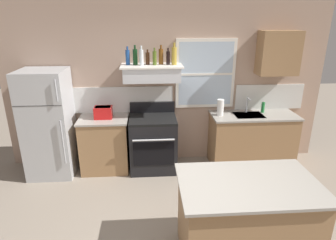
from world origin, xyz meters
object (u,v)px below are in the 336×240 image
Objects in this scene: paper_towel_roll at (220,107)px; dish_soap_bottle at (263,107)px; bottle_clear_tall at (141,57)px; bottle_champagne_gold_foil at (174,56)px; stove_range at (153,143)px; bottle_amber_wine at (161,56)px; bottle_olive_oil_square at (155,58)px; bottle_balsamic_dark at (168,58)px; bottle_blue_liqueur at (128,57)px; toaster at (103,112)px; bottle_brown_stout at (148,58)px; kitchen_island at (245,220)px; bottle_dark_green_wine at (135,57)px; refrigerator at (49,124)px.

paper_towel_roll is 0.77m from dish_soap_bottle.
bottle_champagne_gold_foil is at bearing 4.66° from bottle_clear_tall.
bottle_amber_wine is at bearing 44.81° from stove_range.
bottle_olive_oil_square is 0.31m from bottle_champagne_gold_foil.
bottle_clear_tall reaches higher than bottle_balsamic_dark.
bottle_clear_tall is at bearing -173.80° from bottle_balsamic_dark.
bottle_balsamic_dark is (0.11, -0.04, -0.02)m from bottle_amber_wine.
bottle_olive_oil_square is (0.42, -0.05, -0.01)m from bottle_blue_liqueur.
stove_range is (0.79, -0.04, -0.54)m from toaster.
bottle_balsamic_dark is at bearing -3.46° from bottle_blue_liqueur.
bottle_brown_stout reaches higher than stove_range.
bottle_clear_tall reaches higher than dish_soap_bottle.
bottle_olive_oil_square is at bearing -150.83° from bottle_amber_wine.
bottle_amber_wine is at bearing 109.32° from kitchen_island.
bottle_dark_green_wine is 1.18× the size of bottle_balsamic_dark.
refrigerator is 3.54m from dish_soap_bottle.
bottle_balsamic_dark reaches higher than kitchen_island.
bottle_amber_wine is at bearing 2.92° from bottle_dark_green_wine.
toaster is 0.21× the size of kitchen_island.
refrigerator is at bearing -178.75° from paper_towel_roll.
kitchen_island is (0.76, -2.17, -1.41)m from bottle_amber_wine.
kitchen_island is at bearing -50.41° from toaster.
bottle_blue_liqueur is at bearing 175.98° from paper_towel_roll.
bottle_olive_oil_square is at bearing 9.10° from bottle_clear_tall.
bottle_blue_liqueur is 1.04× the size of paper_towel_roll.
refrigerator is 5.68× the size of bottle_dark_green_wine.
bottle_olive_oil_square is at bearing -176.60° from bottle_balsamic_dark.
toaster is 1.19m from bottle_olive_oil_square.
bottle_amber_wine reaches higher than stove_range.
bottle_clear_tall is 1.14× the size of bottle_olive_oil_square.
bottle_dark_green_wine is 2.30m from dish_soap_bottle.
bottle_olive_oil_square is at bearing 112.22° from kitchen_island.
kitchen_island is (-0.21, -2.06, -0.59)m from paper_towel_roll.
bottle_dark_green_wine reaches higher than refrigerator.
bottle_olive_oil_square reaches higher than toaster.
toaster is 0.96m from bottle_blue_liqueur.
bottle_olive_oil_square is 2.02m from dish_soap_bottle.
dish_soap_bottle is (1.73, -0.01, -0.87)m from bottle_amber_wine.
dish_soap_bottle is at bearing -0.11° from bottle_blue_liqueur.
paper_towel_roll is at bearing 0.01° from toaster.
bottle_dark_green_wine is at bearing 6.16° from refrigerator.
bottle_brown_stout is 0.32m from bottle_balsamic_dark.
kitchen_island is (1.70, -2.06, -0.55)m from toaster.
bottle_clear_tall and bottle_amber_wine have the same top height.
bottle_brown_stout is at bearing 113.81° from stove_range.
stove_range is 1.39m from bottle_olive_oil_square.
bottle_balsamic_dark is 0.76× the size of bottle_champagne_gold_foil.
bottle_olive_oil_square is 1.34m from paper_towel_roll.
bottle_clear_tall is at bearing -170.90° from bottle_olive_oil_square.
paper_towel_roll reaches higher than stove_range.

